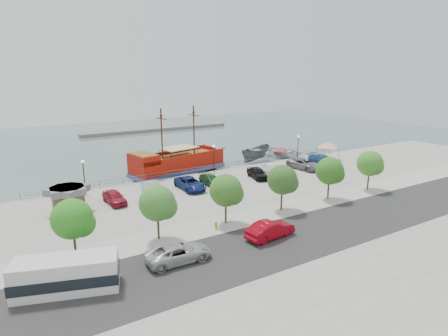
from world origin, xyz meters
TOP-DOWN VIEW (x-y plane):
  - ground at (0.00, 0.00)m, footprint 160.00×160.00m
  - land_slab at (0.00, -21.00)m, footprint 100.00×58.00m
  - street at (0.00, -16.00)m, footprint 100.00×8.00m
  - sidewalk at (0.00, -10.00)m, footprint 100.00×4.00m
  - seawall_railing at (0.00, 7.80)m, footprint 50.00×0.06m
  - far_shore at (10.00, 55.00)m, footprint 40.00×3.00m
  - pirate_ship at (-2.19, 11.84)m, footprint 17.56×8.16m
  - patrol_boat at (11.61, 12.33)m, footprint 7.12×4.01m
  - speedboat at (18.60, 13.50)m, footprint 8.06×9.22m
  - dock_west at (-12.61, 9.20)m, footprint 7.02×4.50m
  - dock_mid at (8.59, 9.20)m, footprint 7.74×3.70m
  - dock_east at (17.35, 9.20)m, footprint 7.09×2.64m
  - shed at (-20.72, 1.20)m, footprint 3.48×3.48m
  - canopy_tent at (20.73, 4.31)m, footprint 5.07×5.07m
  - street_van at (-15.15, -14.62)m, footprint 5.29×2.52m
  - street_sedan at (-6.33, -14.91)m, footprint 4.99×2.21m
  - shuttle_bus at (-23.33, -14.50)m, footprint 7.28×4.42m
  - fire_hydrant at (-9.57, -10.80)m, footprint 0.27×0.27m
  - lamp_post_left at (-18.00, 6.50)m, footprint 0.36×0.36m
  - lamp_post_mid at (0.00, 6.50)m, footprint 0.36×0.36m
  - lamp_post_right at (16.00, 6.50)m, footprint 0.36×0.36m
  - tree_a at (-21.85, -10.07)m, footprint 3.30×3.20m
  - tree_b at (-14.85, -10.07)m, footprint 3.30×3.20m
  - tree_c at (-7.85, -10.07)m, footprint 3.30×3.20m
  - tree_d at (-0.85, -10.07)m, footprint 3.30×3.20m
  - tree_e at (6.15, -10.07)m, footprint 3.30×3.20m
  - tree_f at (13.15, -10.07)m, footprint 3.30×3.20m
  - parked_car_a at (-15.85, 1.30)m, footprint 2.12×4.48m
  - parked_car_b at (-10.97, 2.33)m, footprint 1.60×4.57m
  - parked_car_c at (-6.21, 1.65)m, footprint 2.50×5.41m
  - parked_car_d at (-3.04, 1.84)m, footprint 1.92×4.58m
  - parked_car_e at (4.06, 1.32)m, footprint 2.69×4.79m
  - parked_car_f at (7.45, 2.34)m, footprint 1.63×4.17m
  - parked_car_g at (13.14, 1.75)m, footprint 3.31×5.96m
  - parked_car_h at (17.50, 2.13)m, footprint 2.43×5.51m

SIDE VIEW (x-z plane):
  - ground at x=0.00m, z-range -1.00..-1.00m
  - dock_west at x=-12.61m, z-range -1.00..-0.61m
  - dock_east at x=17.35m, z-range -1.00..-0.60m
  - dock_mid at x=8.59m, z-range -1.00..-0.57m
  - land_slab at x=0.00m, z-range -1.20..0.00m
  - far_shore at x=10.00m, z-range -1.00..-0.20m
  - speedboat at x=18.60m, z-range -1.00..0.59m
  - street at x=0.00m, z-range -0.01..0.03m
  - sidewalk at x=0.00m, z-range -0.01..0.04m
  - patrol_boat at x=11.61m, z-range -1.00..1.60m
  - fire_hydrant at x=-9.57m, z-range 0.03..0.81m
  - seawall_railing at x=0.00m, z-range 0.03..1.03m
  - parked_car_d at x=-3.04m, z-range 0.00..1.32m
  - parked_car_f at x=7.45m, z-range 0.00..1.35m
  - street_van at x=-15.15m, z-range 0.00..1.46m
  - parked_car_a at x=-15.85m, z-range 0.00..1.48m
  - parked_car_c at x=-6.21m, z-range 0.00..1.50m
  - parked_car_b at x=-10.97m, z-range 0.00..1.51m
  - parked_car_e at x=4.06m, z-range 0.00..1.54m
  - parked_car_h at x=17.50m, z-range 0.00..1.57m
  - parked_car_g at x=13.14m, z-range 0.00..1.58m
  - street_sedan at x=-6.33m, z-range 0.00..1.59m
  - pirate_ship at x=-2.19m, z-range -4.62..6.26m
  - shuttle_bus at x=-23.33m, z-range -0.04..2.38m
  - shed at x=-20.72m, z-range 0.09..2.87m
  - lamp_post_left at x=-18.00m, z-range 0.80..5.08m
  - lamp_post_mid at x=0.00m, z-range 0.80..5.08m
  - lamp_post_right at x=16.00m, z-range 0.80..5.08m
  - canopy_tent at x=20.73m, z-range 1.32..4.87m
  - tree_a at x=-21.85m, z-range 0.80..5.80m
  - tree_b at x=-14.85m, z-range 0.80..5.80m
  - tree_c at x=-7.85m, z-range 0.80..5.80m
  - tree_d at x=-0.85m, z-range 0.80..5.80m
  - tree_e at x=6.15m, z-range 0.80..5.80m
  - tree_f at x=13.15m, z-range 0.80..5.80m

